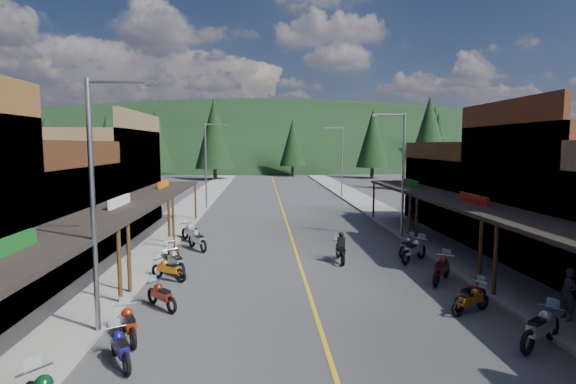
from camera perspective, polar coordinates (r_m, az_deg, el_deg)
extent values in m
plane|color=#38383A|center=(21.00, 1.99, -10.63)|extent=(220.00, 220.00, 0.00)
cube|color=gold|center=(40.53, -0.62, -2.52)|extent=(0.15, 90.00, 0.01)
cube|color=gray|center=(41.04, -12.86, -2.46)|extent=(3.40, 94.00, 0.15)
cube|color=gray|center=(41.83, 11.38, -2.27)|extent=(3.40, 94.00, 0.15)
cube|color=black|center=(14.24, -32.12, -7.13)|extent=(3.20, 10.20, 0.18)
cylinder|color=#472D19|center=(18.04, -20.62, -8.87)|extent=(0.16, 0.16, 3.00)
cube|color=#14591E|center=(14.20, -32.16, -6.34)|extent=(0.12, 3.00, 0.70)
cube|color=#3F2111|center=(25.13, -32.16, -2.95)|extent=(8.00, 9.00, 5.00)
cube|color=#3F2111|center=(23.44, -23.96, -1.65)|extent=(0.30, 9.00, 6.20)
cube|color=black|center=(22.98, -20.57, -1.91)|extent=(3.20, 9.00, 0.18)
cylinder|color=#472D19|center=(19.15, -19.55, -7.97)|extent=(0.16, 0.16, 3.00)
cylinder|color=#472D19|center=(26.57, -14.86, -3.97)|extent=(0.16, 0.16, 3.00)
cube|color=silver|center=(22.95, -20.59, -1.41)|extent=(0.12, 3.00, 0.70)
cube|color=brown|center=(33.69, -24.40, 1.19)|extent=(8.00, 10.20, 7.00)
cube|color=brown|center=(32.47, -18.08, 2.33)|extent=(0.30, 10.20, 8.20)
cube|color=black|center=(32.21, -15.53, 0.42)|extent=(3.20, 10.20, 0.18)
cylinder|color=#472D19|center=(27.73, -14.36, -3.55)|extent=(0.16, 0.16, 3.00)
cylinder|color=#472D19|center=(36.51, -11.67, -1.22)|extent=(0.16, 0.16, 3.00)
cube|color=#CC590C|center=(32.19, -15.54, 0.78)|extent=(0.12, 3.00, 0.70)
cylinder|color=#472D19|center=(19.48, 24.82, -7.95)|extent=(0.16, 0.16, 3.00)
cube|color=#562B19|center=(27.03, 32.68, -0.28)|extent=(8.00, 9.00, 7.00)
cube|color=#562B19|center=(24.91, 25.57, 1.02)|extent=(0.30, 9.00, 8.20)
cube|color=black|center=(24.36, 22.46, -1.55)|extent=(3.20, 9.00, 0.18)
cylinder|color=#472D19|center=(20.51, 23.24, -7.19)|extent=(0.16, 0.16, 3.00)
cylinder|color=#472D19|center=(27.56, 15.99, -3.65)|extent=(0.16, 0.16, 3.00)
cube|color=#B2140F|center=(24.33, 22.48, -1.09)|extent=(0.12, 3.00, 0.70)
cube|color=#4C2D16|center=(35.30, 23.44, -0.20)|extent=(8.00, 10.20, 5.00)
cube|color=#4C2D16|center=(33.69, 17.62, 0.76)|extent=(0.30, 10.20, 6.20)
cube|color=black|center=(33.21, 15.28, 0.59)|extent=(3.20, 10.20, 0.18)
cylinder|color=#472D19|center=(28.68, 15.20, -3.26)|extent=(0.16, 0.16, 3.00)
cylinder|color=#472D19|center=(37.24, 10.82, -1.06)|extent=(0.16, 0.16, 3.00)
cube|color=#14591E|center=(33.19, 15.29, 0.93)|extent=(0.12, 3.00, 0.70)
cylinder|color=gray|center=(15.11, -23.52, -2.14)|extent=(0.16, 0.16, 8.00)
cylinder|color=gray|center=(14.78, -20.44, 12.98)|extent=(2.00, 0.10, 0.10)
cube|color=gray|center=(14.54, -16.95, 13.02)|extent=(0.35, 0.18, 0.12)
cylinder|color=gray|center=(42.41, -10.40, 3.19)|extent=(0.16, 0.16, 8.00)
cylinder|color=gray|center=(42.29, -9.14, 8.49)|extent=(2.00, 0.10, 0.10)
cube|color=gray|center=(42.21, -7.91, 8.44)|extent=(0.35, 0.18, 0.12)
cylinder|color=gray|center=(29.50, 14.42, 1.91)|extent=(0.16, 0.16, 8.00)
cylinder|color=gray|center=(29.21, 12.72, 9.57)|extent=(2.00, 0.10, 0.10)
cube|color=gray|center=(28.97, 10.99, 9.54)|extent=(0.35, 0.18, 0.12)
cylinder|color=gray|center=(50.87, 6.87, 3.69)|extent=(0.16, 0.16, 8.00)
cylinder|color=gray|center=(50.70, 5.80, 8.11)|extent=(2.00, 0.10, 0.10)
cube|color=gray|center=(50.57, 4.78, 8.07)|extent=(0.35, 0.18, 0.12)
ellipsoid|color=black|center=(155.16, -2.62, 3.77)|extent=(310.00, 140.00, 60.00)
cylinder|color=black|center=(90.60, -28.21, 2.12)|extent=(0.60, 0.60, 2.00)
cone|color=black|center=(90.46, -28.38, 5.59)|extent=(5.04, 5.04, 9.00)
cylinder|color=black|center=(92.85, -17.11, 2.64)|extent=(0.60, 0.60, 2.00)
cone|color=black|center=(92.72, -17.23, 6.50)|extent=(5.88, 5.88, 10.50)
cylinder|color=black|center=(78.62, -9.24, 2.27)|extent=(0.60, 0.60, 2.00)
cone|color=black|center=(78.48, -9.33, 7.38)|extent=(6.72, 6.72, 12.00)
cylinder|color=black|center=(86.38, 0.60, 2.68)|extent=(0.60, 0.60, 2.00)
cone|color=black|center=(86.24, 0.60, 6.33)|extent=(5.04, 5.04, 9.00)
cylinder|color=black|center=(82.62, 10.63, 2.42)|extent=(0.60, 0.60, 2.00)
cone|color=black|center=(82.47, 10.71, 6.76)|extent=(5.88, 5.88, 10.50)
cylinder|color=black|center=(98.91, 17.99, 2.80)|extent=(0.60, 0.60, 2.00)
cone|color=black|center=(98.80, 18.12, 6.86)|extent=(6.72, 6.72, 12.00)
cylinder|color=black|center=(96.84, 26.35, 2.41)|extent=(0.60, 0.60, 2.00)
cone|color=black|center=(96.72, 26.50, 5.66)|extent=(5.04, 5.04, 9.00)
cylinder|color=black|center=(100.77, -20.72, 2.76)|extent=(0.60, 0.60, 2.00)
cone|color=black|center=(100.66, -20.85, 6.32)|extent=(5.88, 5.88, 10.50)
cylinder|color=black|center=(63.52, -21.77, 1.05)|extent=(0.60, 0.60, 2.00)
cone|color=black|center=(63.32, -21.95, 5.56)|extent=(4.48, 4.48, 8.00)
cylinder|color=black|center=(70.17, 18.35, 1.60)|extent=(0.60, 0.60, 2.00)
cone|color=black|center=(69.99, 18.49, 6.01)|extent=(4.93, 4.93, 8.80)
cylinder|color=black|center=(72.04, -16.24, 1.77)|extent=(0.60, 0.60, 2.00)
cone|color=black|center=(71.87, -16.38, 6.39)|extent=(5.38, 5.38, 9.60)
cylinder|color=black|center=(62.22, 17.29, 1.11)|extent=(0.60, 0.60, 2.00)
cone|color=black|center=(62.03, 17.47, 6.83)|extent=(5.82, 5.82, 10.40)
imported|color=#272031|center=(18.07, 32.05, -10.91)|extent=(0.46, 0.67, 1.77)
imported|color=brown|center=(30.87, 15.20, -3.43)|extent=(0.90, 0.53, 1.83)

